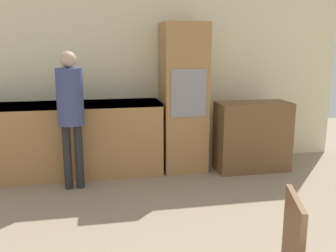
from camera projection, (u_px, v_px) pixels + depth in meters
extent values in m
cube|color=beige|center=(132.00, 72.00, 5.10)|extent=(6.05, 0.05, 2.60)
cube|color=#AD7A47|center=(64.00, 140.00, 4.77)|extent=(2.49, 0.60, 0.94)
cube|color=black|center=(61.00, 105.00, 4.67)|extent=(2.49, 0.60, 0.03)
cube|color=#AD7A47|center=(183.00, 98.00, 4.97)|extent=(0.57, 0.58, 1.94)
cube|color=gray|center=(189.00, 93.00, 4.66)|extent=(0.46, 0.01, 0.60)
cube|color=brown|center=(252.00, 136.00, 5.00)|extent=(0.97, 0.45, 0.92)
cube|color=brown|center=(293.00, 239.00, 1.94)|extent=(0.14, 0.37, 0.46)
cylinder|color=#262628|center=(67.00, 157.00, 4.34)|extent=(0.09, 0.09, 0.77)
cylinder|color=#262628|center=(79.00, 156.00, 4.36)|extent=(0.09, 0.09, 0.77)
cylinder|color=#3D477A|center=(70.00, 97.00, 4.20)|extent=(0.30, 0.30, 0.64)
sphere|color=tan|center=(68.00, 59.00, 4.11)|extent=(0.18, 0.18, 0.18)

